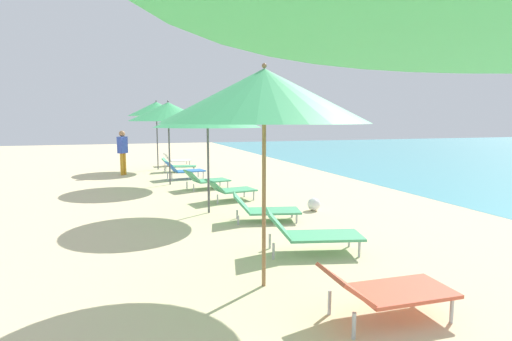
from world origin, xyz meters
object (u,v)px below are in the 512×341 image
Objects in this scene: lounger_fourth_inland at (386,290)px; lounger_farthest_shoreside at (176,160)px; lounger_fifth_inland at (264,209)px; lounger_sixth_inland at (206,179)px; umbrella_fifth at (207,116)px; umbrella_farthest at (156,109)px; umbrella_fourth at (264,96)px; lounger_sixth_shoreside at (184,170)px; person_walking_near at (123,148)px; lounger_fourth_shoreside at (310,233)px; beach_ball at (314,204)px; umbrella_sixth at (168,112)px; lounger_farthest_inland at (178,165)px; lounger_fifth_shoreside at (230,189)px.

lounger_fourth_inland is 1.14× the size of lounger_farthest_shoreside.
lounger_sixth_inland is at bearing 107.85° from lounger_fifth_inland.
umbrella_fifth is 8.52m from umbrella_farthest.
umbrella_fourth is at bearing 129.47° from lounger_fourth_inland.
person_walking_near reaches higher than lounger_sixth_shoreside.
person_walking_near is (-2.75, 8.28, 0.76)m from lounger_fifth_inland.
lounger_fourth_inland is 0.84× the size of person_walking_near.
beach_ball is (1.38, 2.68, -0.18)m from lounger_fourth_shoreside.
umbrella_fourth is at bearing -88.74° from umbrella_farthest.
lounger_farthest_inland is at bearing 77.95° from umbrella_sixth.
lounger_fourth_inland is 0.49× the size of umbrella_farthest.
beach_ball is (1.78, -3.70, -0.14)m from lounger_sixth_inland.
lounger_sixth_shoreside is 2.77m from person_walking_near.
umbrella_farthest is (-1.37, 9.61, 2.26)m from lounger_fifth_inland.
umbrella_sixth is 1.88× the size of lounger_farthest_inland.
umbrella_fourth is 2.22× the size of lounger_farthest_shoreside.
umbrella_fifth reaches higher than lounger_farthest_shoreside.
lounger_sixth_inland is at bearing 79.95° from umbrella_fifth.
umbrella_farthest is (-0.43, 8.51, 0.36)m from umbrella_fifth.
lounger_farthest_inland is at bearing 87.87° from umbrella_fifth.
lounger_farthest_inland reaches higher than lounger_farthest_shoreside.
lounger_fourth_inland is 10.87m from lounger_sixth_shoreside.
umbrella_farthest reaches higher than lounger_fifth_inland.
lounger_fourth_inland is 5.77m from umbrella_fifth.
lounger_sixth_inland is 4.73m from person_walking_near.
lounger_fourth_shoreside is at bearing -73.40° from umbrella_fifth.
lounger_sixth_inland reaches higher than lounger_farthest_inland.
lounger_farthest_inland is at bearing -134.52° from person_walking_near.
umbrella_farthest is at bearing 90.58° from umbrella_sixth.
umbrella_farthest reaches higher than person_walking_near.
umbrella_fourth is 8.52m from umbrella_sixth.
lounger_fifth_inland is at bearing -158.54° from beach_ball.
umbrella_fourth is 1.64× the size of person_walking_near.
umbrella_sixth is 1.60× the size of person_walking_near.
lounger_fourth_shoreside is at bearing -97.98° from lounger_sixth_inland.
lounger_sixth_shoreside is 2.31m from lounger_sixth_inland.
lounger_fifth_inland is 1.51m from beach_ball.
umbrella_fifth is 4.33m from umbrella_sixth.
lounger_farthest_shoreside is at bearing -93.96° from person_walking_near.
lounger_sixth_shoreside is (-0.74, 8.67, -0.00)m from lounger_fourth_shoreside.
lounger_sixth_shoreside reaches higher than lounger_farthest_shoreside.
person_walking_near is at bearing 130.50° from lounger_sixth_shoreside.
lounger_sixth_shoreside is at bearing 86.63° from lounger_sixth_inland.
lounger_farthest_shoreside is (0.25, 4.27, -0.05)m from lounger_sixth_shoreside.
beach_ball is at bearing -63.84° from lounger_farthest_inland.
lounger_fifth_shoreside is at bearing -80.41° from umbrella_farthest.
lounger_fourth_inland is at bearing -79.31° from lounger_fifth_inland.
umbrella_fifth is 2.35m from lounger_fifth_shoreside.
umbrella_sixth is at bearing -90.36° from lounger_farthest_inland.
person_walking_near is at bearing 98.32° from umbrella_fourth.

